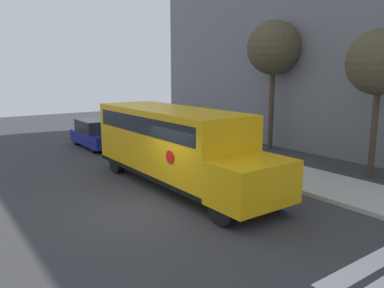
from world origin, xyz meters
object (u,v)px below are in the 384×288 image
tree_near_sidewalk (274,49)px  parked_car (96,134)px  school_bus (175,142)px  tree_far_sidewalk (380,63)px

tree_near_sidewalk → parked_car: bearing=-128.5°
parked_car → tree_near_sidewalk: bearing=51.5°
school_bus → parked_car: bearing=177.7°
tree_far_sidewalk → tree_near_sidewalk: bearing=170.9°
school_bus → tree_near_sidewalk: size_ratio=1.30×
parked_car → tree_far_sidewalk: (12.78, 6.81, 3.89)m
school_bus → tree_near_sidewalk: (-2.63, 8.22, 3.88)m
school_bus → parked_car: 8.93m
parked_car → tree_far_sidewalk: 14.99m
school_bus → tree_far_sidewalk: bearing=61.5°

